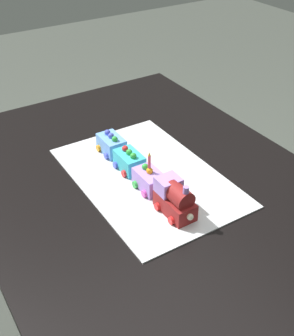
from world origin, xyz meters
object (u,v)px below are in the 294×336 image
Objects in this scene: dining_table at (149,211)px; cake_locomotive at (175,199)px; cake_car_caboose_turquoise at (129,161)px; cake_car_hopper_sky_blue at (112,144)px; birthday_candle at (149,160)px; cake_car_flatbed_lavender at (149,180)px.

dining_table is 0.22m from cake_locomotive.
cake_car_caboose_turquoise is 1.00× the size of cake_car_hopper_sky_blue.
cake_locomotive is at bearing -180.00° from cake_car_caboose_turquoise.
birthday_candle is at bearing -0.00° from cake_locomotive.
birthday_candle is (-0.23, -0.00, 0.07)m from cake_car_hopper_sky_blue.
cake_locomotive is 0.37m from cake_car_hopper_sky_blue.
cake_car_flatbed_lavender reaches higher than dining_table.
cake_locomotive is (-0.15, 0.01, 0.16)m from dining_table.
cake_car_hopper_sky_blue is at bearing 0.00° from cake_car_flatbed_lavender.
birthday_candle reaches higher than cake_locomotive.
cake_car_flatbed_lavender and cake_car_hopper_sky_blue have the same top height.
birthday_candle reaches higher than cake_car_flatbed_lavender.
cake_locomotive is 1.40× the size of cake_car_flatbed_lavender.
dining_table is at bearing -172.24° from cake_car_caboose_turquoise.
dining_table is 26.05× the size of birthday_candle.
birthday_candle is at bearing -180.00° from cake_car_caboose_turquoise.
cake_car_hopper_sky_blue is 1.86× the size of birthday_candle.
cake_car_caboose_turquoise is 1.86× the size of birthday_candle.
cake_locomotive reaches higher than cake_car_caboose_turquoise.
cake_car_caboose_turquoise is at bearing 7.76° from dining_table.
dining_table is 14.00× the size of cake_car_caboose_turquoise.
cake_car_flatbed_lavender is (0.13, 0.00, -0.02)m from cake_locomotive.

